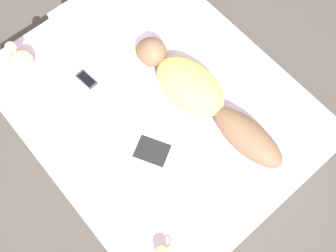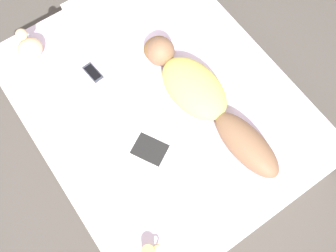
{
  "view_description": "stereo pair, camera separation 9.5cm",
  "coord_description": "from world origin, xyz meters",
  "views": [
    {
      "loc": [
        -0.7,
        -0.95,
        2.93
      ],
      "look_at": [
        -0.08,
        -0.22,
        0.59
      ],
      "focal_mm": 42.0,
      "sensor_mm": 36.0,
      "label": 1
    },
    {
      "loc": [
        -0.63,
        -1.01,
        2.93
      ],
      "look_at": [
        -0.08,
        -0.22,
        0.59
      ],
      "focal_mm": 42.0,
      "sensor_mm": 36.0,
      "label": 2
    }
  ],
  "objects": [
    {
      "name": "cell_phone",
      "position": [
        -0.27,
        0.42,
        0.55
      ],
      "size": [
        0.09,
        0.16,
        0.01
      ],
      "rotation": [
        0.0,
        0.0,
        0.09
      ],
      "color": "#333842",
      "rests_on": "bed"
    },
    {
      "name": "ground_plane",
      "position": [
        0.0,
        0.0,
        0.0
      ],
      "size": [
        12.0,
        12.0,
        0.0
      ],
      "primitive_type": "plane",
      "color": "#4C4742"
    },
    {
      "name": "open_magazine",
      "position": [
        -0.36,
        -0.33,
        0.55
      ],
      "size": [
        0.58,
        0.5,
        0.01
      ],
      "rotation": [
        0.0,
        0.0,
        0.5
      ],
      "color": "white",
      "rests_on": "bed"
    },
    {
      "name": "coffee_mug",
      "position": [
        -0.61,
        -0.79,
        0.59
      ],
      "size": [
        0.12,
        0.08,
        0.08
      ],
      "color": "tan",
      "rests_on": "bed"
    },
    {
      "name": "bed",
      "position": [
        0.0,
        0.0,
        0.27
      ],
      "size": [
        1.71,
        2.1,
        0.54
      ],
      "color": "beige",
      "rests_on": "ground_plane"
    },
    {
      "name": "pillow",
      "position": [
        0.09,
        0.79,
        0.6
      ],
      "size": [
        0.56,
        0.39,
        0.1
      ],
      "color": "white",
      "rests_on": "bed"
    },
    {
      "name": "person",
      "position": [
        0.21,
        -0.2,
        0.64
      ],
      "size": [
        0.37,
        1.25,
        0.2
      ],
      "rotation": [
        0.0,
        0.0,
        0.07
      ],
      "color": "brown",
      "rests_on": "bed"
    },
    {
      "name": "plush_toy",
      "position": [
        -0.54,
        0.8,
        0.63
      ],
      "size": [
        0.17,
        0.18,
        0.21
      ],
      "color": "#D1B289",
      "rests_on": "bed"
    }
  ]
}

